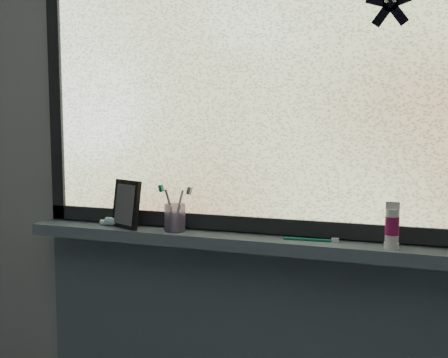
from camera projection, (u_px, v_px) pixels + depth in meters
wall_back at (259, 163)px, 1.65m from camera, size 3.00×0.01×2.50m
windowsill at (252, 242)px, 1.60m from camera, size 1.62×0.14×0.04m
window_pane at (257, 77)px, 1.60m from camera, size 1.50×0.01×1.00m
frame_bottom at (256, 224)px, 1.64m from camera, size 1.60×0.03×0.05m
frame_left at (57, 84)px, 1.86m from camera, size 0.05×0.03×1.10m
starfish_sticker at (390, 4)px, 1.43m from camera, size 0.15×0.02×0.15m
vanity_mirror at (126, 204)px, 1.73m from camera, size 0.15×0.12×0.17m
toothpaste_tube at (117, 222)px, 1.77m from camera, size 0.17×0.04×0.03m
toothbrush_cup at (175, 218)px, 1.68m from camera, size 0.08×0.08×0.09m
toothbrush_lying at (307, 239)px, 1.53m from camera, size 0.18×0.04×0.01m
cream_tube at (392, 224)px, 1.43m from camera, size 0.05×0.05×0.10m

